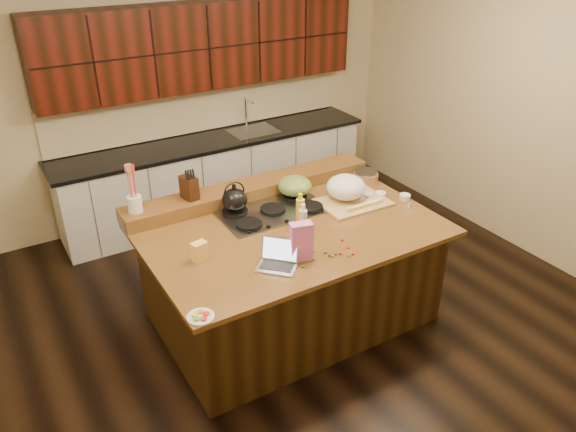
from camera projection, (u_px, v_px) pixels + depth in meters
room at (291, 180)px, 4.42m from camera, size 5.52×5.02×2.72m
island at (291, 273)px, 4.84m from camera, size 2.40×1.60×0.92m
back_ledge at (251, 189)px, 5.12m from camera, size 2.40×0.30×0.12m
cooktop at (273, 211)px, 4.84m from camera, size 0.92×0.52×0.05m
back_counter at (212, 134)px, 6.41m from camera, size 3.70×0.66×2.40m
kettle at (235, 200)px, 4.74m from camera, size 0.27×0.27×0.20m
green_bowl at (295, 186)px, 5.02m from camera, size 0.37×0.37×0.17m
laptop at (278, 259)px, 4.10m from camera, size 0.36×0.36×0.20m
oil_bottle at (300, 214)px, 4.53m from camera, size 0.09×0.09×0.27m
vinegar_bottle at (303, 224)px, 4.41m from camera, size 0.08×0.08×0.25m
wooden_tray at (348, 191)px, 4.98m from camera, size 0.62×0.49×0.24m
ramekin_a at (368, 196)px, 5.09m from camera, size 0.13×0.13×0.04m
ramekin_b at (405, 197)px, 5.07m from camera, size 0.10×0.10×0.04m
ramekin_c at (380, 195)px, 5.11m from camera, size 0.13×0.13×0.04m
strainer_bowl at (366, 177)px, 5.39m from camera, size 0.27×0.27×0.09m
kitchen_timer at (410, 205)px, 4.90m from camera, size 0.10×0.10×0.07m
pink_bag at (301, 242)px, 4.12m from camera, size 0.18×0.13×0.31m
candy_plate at (201, 317)px, 3.58m from camera, size 0.20×0.20×0.01m
package_box at (200, 252)px, 4.14m from camera, size 0.12×0.10×0.16m
utensil_crock at (135, 204)px, 4.58m from camera, size 0.12×0.12×0.14m
knife_block at (189, 188)px, 4.78m from camera, size 0.13×0.18×0.20m
gumdrop_0 at (342, 240)px, 4.42m from camera, size 0.02×0.02×0.02m
gumdrop_1 at (303, 267)px, 4.09m from camera, size 0.02×0.02×0.02m
gumdrop_2 at (340, 253)px, 4.25m from camera, size 0.02×0.02×0.02m
gumdrop_3 at (314, 259)px, 4.18m from camera, size 0.02×0.02×0.02m
gumdrop_4 at (348, 248)px, 4.32m from camera, size 0.02×0.02×0.02m
gumdrop_5 at (333, 256)px, 4.21m from camera, size 0.02×0.02×0.02m
gumdrop_6 at (353, 254)px, 4.24m from camera, size 0.02×0.02×0.02m
gumdrop_7 at (326, 253)px, 4.26m from camera, size 0.02×0.02×0.02m
gumdrop_8 at (305, 259)px, 4.18m from camera, size 0.02×0.02×0.02m
gumdrop_9 at (336, 254)px, 4.24m from camera, size 0.02×0.02×0.02m
gumdrop_10 at (329, 255)px, 4.23m from camera, size 0.02×0.02×0.02m
gumdrop_11 at (348, 256)px, 4.22m from camera, size 0.02×0.02×0.02m
gumdrop_12 at (308, 259)px, 4.17m from camera, size 0.02×0.02×0.02m
gumdrop_13 at (314, 251)px, 4.28m from camera, size 0.02×0.02×0.02m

